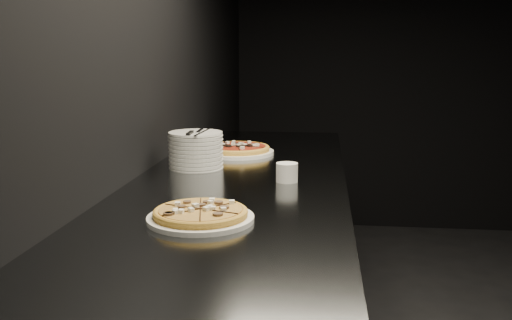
# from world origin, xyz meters

# --- Properties ---
(wall_left) EXTENTS (0.02, 5.00, 2.80)m
(wall_left) POSITION_xyz_m (-2.50, 0.00, 1.40)
(wall_left) COLOR black
(wall_left) RESTS_ON floor
(counter) EXTENTS (0.74, 2.44, 0.92)m
(counter) POSITION_xyz_m (-2.13, 0.00, 0.46)
(counter) COLOR #5B5E62
(counter) RESTS_ON floor
(pizza_mushroom) EXTENTS (0.32, 0.32, 0.03)m
(pizza_mushroom) POSITION_xyz_m (-2.16, -0.50, 0.94)
(pizza_mushroom) COLOR white
(pizza_mushroom) RESTS_ON counter
(pizza_tomato) EXTENTS (0.35, 0.35, 0.04)m
(pizza_tomato) POSITION_xyz_m (-2.21, 0.51, 0.94)
(pizza_tomato) COLOR white
(pizza_tomato) RESTS_ON counter
(plate_stack) EXTENTS (0.21, 0.21, 0.14)m
(plate_stack) POSITION_xyz_m (-2.33, 0.19, 0.99)
(plate_stack) COLOR white
(plate_stack) RESTS_ON counter
(cutlery) EXTENTS (0.08, 0.22, 0.01)m
(cutlery) POSITION_xyz_m (-2.32, 0.18, 1.06)
(cutlery) COLOR #AEB0B5
(cutlery) RESTS_ON plate_stack
(ramekin) EXTENTS (0.07, 0.07, 0.07)m
(ramekin) POSITION_xyz_m (-1.96, -0.01, 0.95)
(ramekin) COLOR silver
(ramekin) RESTS_ON counter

